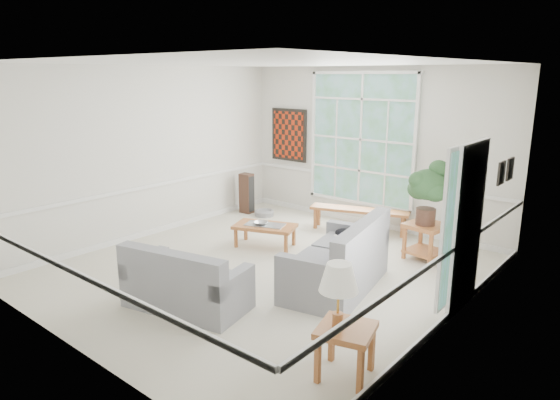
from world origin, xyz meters
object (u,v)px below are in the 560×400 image
object	(u,v)px
loveseat_front	(187,276)
end_table	(425,241)
loveseat_right	(336,254)
coffee_table	(265,236)
side_table	(345,352)

from	to	relation	value
loveseat_front	end_table	size ratio (longest dim) A/B	2.62
loveseat_right	coffee_table	distance (m)	1.99
loveseat_right	side_table	size ratio (longest dim) A/B	3.42
loveseat_right	loveseat_front	distance (m)	2.01
loveseat_right	end_table	distance (m)	1.90
coffee_table	end_table	bearing A→B (deg)	6.12
loveseat_front	end_table	distance (m)	3.85
loveseat_right	coffee_table	bearing A→B (deg)	149.42
coffee_table	loveseat_front	bearing A→B (deg)	-92.59
loveseat_front	side_table	bearing A→B (deg)	-12.49
coffee_table	loveseat_right	bearing A→B (deg)	-39.71
side_table	coffee_table	bearing A→B (deg)	142.99
coffee_table	end_table	distance (m)	2.62
loveseat_front	side_table	size ratio (longest dim) A/B	2.88
loveseat_right	side_table	bearing A→B (deg)	-65.38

